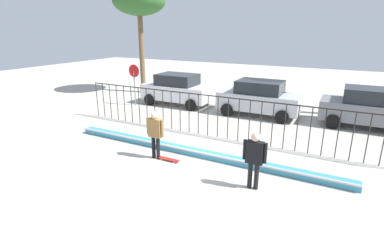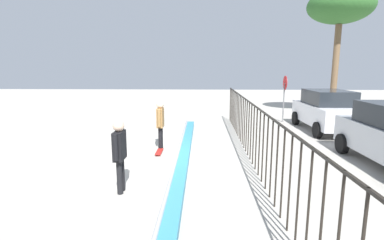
{
  "view_description": "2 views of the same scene",
  "coord_description": "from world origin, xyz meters",
  "px_view_note": "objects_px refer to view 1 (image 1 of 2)",
  "views": [
    {
      "loc": [
        4.68,
        -8.33,
        4.54
      ],
      "look_at": [
        -0.19,
        0.88,
        1.31
      ],
      "focal_mm": 27.58,
      "sensor_mm": 36.0,
      "label": 1
    },
    {
      "loc": [
        9.18,
        1.31,
        2.95
      ],
      "look_at": [
        -0.62,
        0.98,
        1.18
      ],
      "focal_mm": 27.44,
      "sensor_mm": 36.0,
      "label": 2
    }
  ],
  "objects_px": {
    "camera_operator": "(255,156)",
    "parked_car_gray": "(370,108)",
    "skateboard": "(169,159)",
    "parked_car_silver": "(259,98)",
    "palm_tree_short": "(139,2)",
    "skateboarder": "(155,131)",
    "stop_sign": "(134,79)",
    "parked_car_white": "(177,89)"
  },
  "relations": [
    {
      "from": "parked_car_gray",
      "to": "skateboarder",
      "type": "bearing_deg",
      "value": -132.77
    },
    {
      "from": "skateboard",
      "to": "skateboarder",
      "type": "bearing_deg",
      "value": -168.15
    },
    {
      "from": "parked_car_white",
      "to": "parked_car_gray",
      "type": "distance_m",
      "value": 10.35
    },
    {
      "from": "parked_car_silver",
      "to": "parked_car_gray",
      "type": "height_order",
      "value": "same"
    },
    {
      "from": "parked_car_silver",
      "to": "palm_tree_short",
      "type": "xyz_separation_m",
      "value": [
        -9.3,
        2.05,
        5.32
      ]
    },
    {
      "from": "skateboard",
      "to": "parked_car_silver",
      "type": "height_order",
      "value": "parked_car_silver"
    },
    {
      "from": "skateboarder",
      "to": "parked_car_silver",
      "type": "height_order",
      "value": "parked_car_silver"
    },
    {
      "from": "parked_car_silver",
      "to": "stop_sign",
      "type": "height_order",
      "value": "stop_sign"
    },
    {
      "from": "camera_operator",
      "to": "parked_car_gray",
      "type": "distance_m",
      "value": 8.69
    },
    {
      "from": "skateboard",
      "to": "palm_tree_short",
      "type": "relative_size",
      "value": 0.11
    },
    {
      "from": "stop_sign",
      "to": "skateboard",
      "type": "bearing_deg",
      "value": -43.86
    },
    {
      "from": "parked_car_silver",
      "to": "parked_car_gray",
      "type": "bearing_deg",
      "value": 5.38
    },
    {
      "from": "palm_tree_short",
      "to": "camera_operator",
      "type": "bearing_deg",
      "value": -40.86
    },
    {
      "from": "camera_operator",
      "to": "palm_tree_short",
      "type": "relative_size",
      "value": 0.24
    },
    {
      "from": "skateboarder",
      "to": "parked_car_silver",
      "type": "bearing_deg",
      "value": 64.31
    },
    {
      "from": "camera_operator",
      "to": "parked_car_silver",
      "type": "distance_m",
      "value": 8.0
    },
    {
      "from": "skateboarder",
      "to": "parked_car_silver",
      "type": "distance_m",
      "value": 7.51
    },
    {
      "from": "palm_tree_short",
      "to": "parked_car_white",
      "type": "bearing_deg",
      "value": -26.11
    },
    {
      "from": "skateboarder",
      "to": "camera_operator",
      "type": "distance_m",
      "value": 3.78
    },
    {
      "from": "palm_tree_short",
      "to": "skateboarder",
      "type": "bearing_deg",
      "value": -51.05
    },
    {
      "from": "camera_operator",
      "to": "parked_car_silver",
      "type": "height_order",
      "value": "parked_car_silver"
    },
    {
      "from": "parked_car_silver",
      "to": "stop_sign",
      "type": "distance_m",
      "value": 7.49
    },
    {
      "from": "skateboarder",
      "to": "palm_tree_short",
      "type": "distance_m",
      "value": 13.12
    },
    {
      "from": "camera_operator",
      "to": "stop_sign",
      "type": "height_order",
      "value": "stop_sign"
    },
    {
      "from": "camera_operator",
      "to": "skateboard",
      "type": "bearing_deg",
      "value": 23.53
    },
    {
      "from": "skateboard",
      "to": "parked_car_gray",
      "type": "relative_size",
      "value": 0.19
    },
    {
      "from": "skateboarder",
      "to": "camera_operator",
      "type": "relative_size",
      "value": 1.01
    },
    {
      "from": "stop_sign",
      "to": "parked_car_white",
      "type": "bearing_deg",
      "value": 32.65
    },
    {
      "from": "parked_car_gray",
      "to": "palm_tree_short",
      "type": "height_order",
      "value": "palm_tree_short"
    },
    {
      "from": "skateboarder",
      "to": "palm_tree_short",
      "type": "relative_size",
      "value": 0.24
    },
    {
      "from": "skateboarder",
      "to": "stop_sign",
      "type": "distance_m",
      "value": 8.16
    },
    {
      "from": "skateboard",
      "to": "stop_sign",
      "type": "distance_m",
      "value": 8.65
    },
    {
      "from": "skateboarder",
      "to": "parked_car_white",
      "type": "height_order",
      "value": "parked_car_white"
    },
    {
      "from": "parked_car_gray",
      "to": "stop_sign",
      "type": "bearing_deg",
      "value": -172.66
    },
    {
      "from": "parked_car_silver",
      "to": "palm_tree_short",
      "type": "height_order",
      "value": "palm_tree_short"
    },
    {
      "from": "parked_car_white",
      "to": "parked_car_silver",
      "type": "bearing_deg",
      "value": -1.76
    },
    {
      "from": "skateboard",
      "to": "stop_sign",
      "type": "xyz_separation_m",
      "value": [
        -6.14,
        5.9,
        1.56
      ]
    },
    {
      "from": "skateboard",
      "to": "palm_tree_short",
      "type": "distance_m",
      "value": 13.85
    },
    {
      "from": "parked_car_gray",
      "to": "stop_sign",
      "type": "xyz_separation_m",
      "value": [
        -12.54,
        -1.73,
        0.64
      ]
    },
    {
      "from": "skateboard",
      "to": "parked_car_silver",
      "type": "xyz_separation_m",
      "value": [
        1.2,
        7.29,
        0.91
      ]
    },
    {
      "from": "parked_car_gray",
      "to": "palm_tree_short",
      "type": "relative_size",
      "value": 0.58
    },
    {
      "from": "parked_car_white",
      "to": "palm_tree_short",
      "type": "distance_m",
      "value": 7.06
    }
  ]
}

